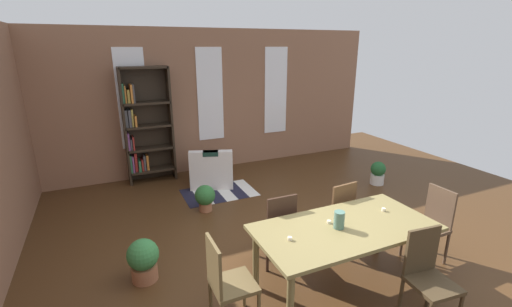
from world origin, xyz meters
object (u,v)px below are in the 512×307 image
object	(u,v)px
bookshelf_tall	(144,127)
armchair_white	(212,170)
dining_chair_head_right	(432,222)
dining_chair_near_right	(428,274)
dining_table	(345,233)
potted_plant_window	(205,197)
dining_chair_head_left	(226,281)
dining_chair_far_left	(277,226)
vase_on_table	(339,220)
potted_plant_corner	(143,259)
dining_chair_far_right	(337,212)
potted_plant_by_shelf	(378,173)

from	to	relation	value
bookshelf_tall	armchair_white	world-z (taller)	bookshelf_tall
dining_chair_head_right	dining_chair_near_right	xyz separation A→B (m)	(-0.90, -0.70, 0.00)
dining_table	potted_plant_window	size ratio (longest dim) A/B	4.40
dining_chair_head_left	armchair_white	xyz separation A→B (m)	(0.96, 3.54, -0.23)
dining_chair_far_left	vase_on_table	bearing A→B (deg)	-63.62
bookshelf_tall	potted_plant_corner	bearing A→B (deg)	-98.77
dining_chair_head_left	potted_plant_window	world-z (taller)	dining_chair_head_left
dining_chair_near_right	armchair_white	distance (m)	4.33
dining_chair_head_right	dining_chair_far_right	xyz separation A→B (m)	(-0.90, 0.70, 0.00)
bookshelf_tall	potted_plant_by_shelf	world-z (taller)	bookshelf_tall
bookshelf_tall	potted_plant_window	world-z (taller)	bookshelf_tall
dining_chair_near_right	potted_plant_window	bearing A→B (deg)	112.09
dining_chair_head_left	dining_chair_far_left	size ratio (longest dim) A/B	1.00
potted_plant_by_shelf	potted_plant_corner	distance (m)	4.68
potted_plant_by_shelf	potted_plant_corner	xyz separation A→B (m)	(-4.54, -1.13, 0.04)
potted_plant_window	armchair_white	bearing A→B (deg)	67.19
potted_plant_by_shelf	dining_chair_near_right	bearing A→B (deg)	-126.23
dining_chair_head_left	armchair_white	size ratio (longest dim) A/B	0.94
dining_table	dining_chair_head_left	distance (m)	1.36
dining_chair_far_left	potted_plant_by_shelf	world-z (taller)	dining_chair_far_left
vase_on_table	potted_plant_by_shelf	xyz separation A→B (m)	(2.65, 2.18, -0.63)
dining_chair_far_left	armchair_white	xyz separation A→B (m)	(0.05, 2.84, -0.23)
dining_chair_far_right	dining_chair_near_right	size ratio (longest dim) A/B	1.00
dining_chair_head_left	dining_chair_near_right	size ratio (longest dim) A/B	1.00
dining_chair_far_left	bookshelf_tall	bearing A→B (deg)	106.54
dining_chair_far_right	potted_plant_by_shelf	bearing A→B (deg)	34.95
potted_plant_by_shelf	potted_plant_window	xyz separation A→B (m)	(-3.40, 0.28, 0.01)
vase_on_table	dining_chair_head_left	world-z (taller)	vase_on_table
dining_chair_head_left	dining_chair_head_right	size ratio (longest dim) A/B	1.00
dining_chair_far_right	potted_plant_window	size ratio (longest dim) A/B	2.15
dining_chair_far_left	potted_plant_corner	bearing A→B (deg)	167.33
potted_plant_by_shelf	armchair_white	bearing A→B (deg)	155.28
potted_plant_corner	potted_plant_window	bearing A→B (deg)	50.99
vase_on_table	dining_chair_near_right	world-z (taller)	vase_on_table
dining_chair_far_right	dining_chair_head_right	bearing A→B (deg)	-37.94
dining_table	potted_plant_window	distance (m)	2.64
dining_chair_far_right	dining_chair_near_right	distance (m)	1.41
dining_table	armchair_white	distance (m)	3.58
dining_chair_far_left	potted_plant_window	xyz separation A→B (m)	(-0.40, 1.76, -0.27)
potted_plant_window	potted_plant_corner	bearing A→B (deg)	-129.01
dining_chair_head_left	bookshelf_tall	bearing A→B (deg)	91.91
dining_chair_head_left	dining_chair_near_right	world-z (taller)	same
dining_chair_near_right	potted_plant_window	size ratio (longest dim) A/B	2.15
dining_chair_head_left	dining_chair_far_left	world-z (taller)	same
dining_chair_head_left	dining_chair_far_right	world-z (taller)	same
dining_chair_near_right	potted_plant_corner	xyz separation A→B (m)	(-2.43, 1.76, -0.24)
dining_chair_far_right	armchair_white	size ratio (longest dim) A/B	0.94
dining_chair_far_left	bookshelf_tall	xyz separation A→B (m)	(-1.05, 3.53, 0.59)
vase_on_table	dining_chair_head_left	size ratio (longest dim) A/B	0.20
dining_chair_head_right	potted_plant_corner	distance (m)	3.50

